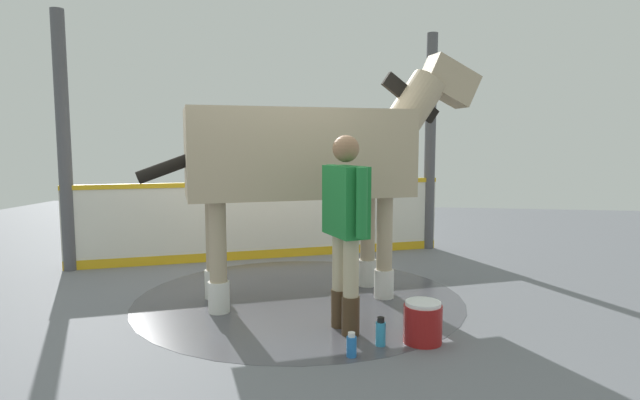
{
  "coord_description": "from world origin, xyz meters",
  "views": [
    {
      "loc": [
        -1.31,
        5.01,
        1.58
      ],
      "look_at": [
        -0.62,
        0.33,
        1.06
      ],
      "focal_mm": 29.22,
      "sensor_mm": 36.0,
      "label": 1
    }
  ],
  "objects_px": {
    "horse": "(310,157)",
    "bottle_shampoo": "(381,333)",
    "wash_bucket": "(423,322)",
    "handler": "(345,220)",
    "bottle_spray": "(351,346)"
  },
  "relations": [
    {
      "from": "wash_bucket",
      "to": "bottle_spray",
      "type": "distance_m",
      "value": 0.65
    },
    {
      "from": "horse",
      "to": "handler",
      "type": "distance_m",
      "value": 1.13
    },
    {
      "from": "horse",
      "to": "handler",
      "type": "xyz_separation_m",
      "value": [
        -0.45,
        0.91,
        -0.5
      ]
    },
    {
      "from": "horse",
      "to": "bottle_spray",
      "type": "xyz_separation_m",
      "value": [
        -0.55,
        1.45,
        -1.36
      ]
    },
    {
      "from": "wash_bucket",
      "to": "bottle_spray",
      "type": "xyz_separation_m",
      "value": [
        0.54,
        0.36,
        -0.08
      ]
    },
    {
      "from": "horse",
      "to": "wash_bucket",
      "type": "xyz_separation_m",
      "value": [
        -1.09,
        1.09,
        -1.28
      ]
    },
    {
      "from": "horse",
      "to": "bottle_shampoo",
      "type": "bearing_deg",
      "value": -82.2
    },
    {
      "from": "bottle_shampoo",
      "to": "handler",
      "type": "bearing_deg",
      "value": -43.15
    },
    {
      "from": "bottle_spray",
      "to": "wash_bucket",
      "type": "bearing_deg",
      "value": -145.9
    },
    {
      "from": "bottle_shampoo",
      "to": "bottle_spray",
      "type": "relative_size",
      "value": 1.22
    },
    {
      "from": "bottle_spray",
      "to": "handler",
      "type": "bearing_deg",
      "value": -79.32
    },
    {
      "from": "wash_bucket",
      "to": "bottle_shampoo",
      "type": "relative_size",
      "value": 1.46
    },
    {
      "from": "wash_bucket",
      "to": "bottle_shampoo",
      "type": "xyz_separation_m",
      "value": [
        0.33,
        0.12,
        -0.06
      ]
    },
    {
      "from": "horse",
      "to": "handler",
      "type": "bearing_deg",
      "value": -88.23
    },
    {
      "from": "horse",
      "to": "wash_bucket",
      "type": "height_order",
      "value": "horse"
    }
  ]
}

